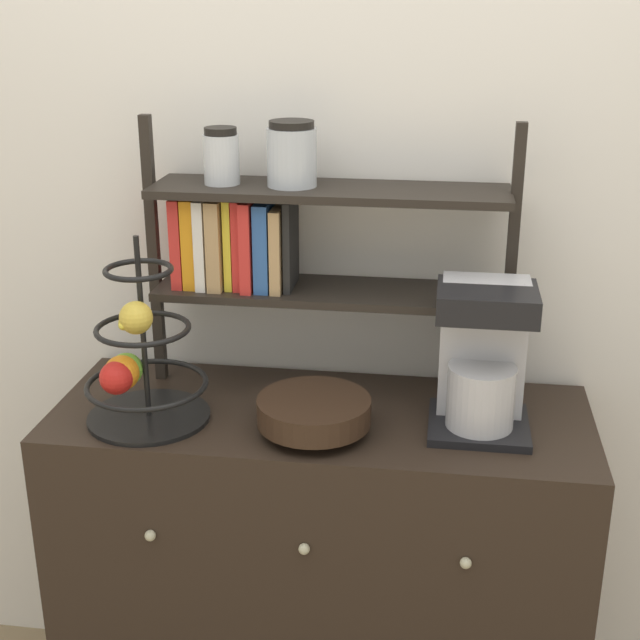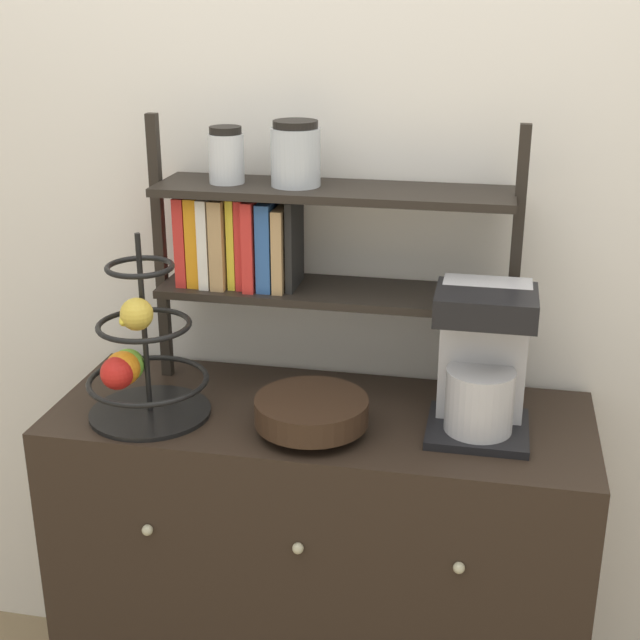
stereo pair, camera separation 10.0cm
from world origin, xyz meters
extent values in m
cube|color=silver|center=(0.00, 0.50, 1.30)|extent=(7.00, 0.05, 2.60)
cube|color=black|center=(0.00, 0.23, 0.45)|extent=(1.20, 0.46, 0.90)
sphere|color=#B2AD8C|center=(-0.33, -0.01, 0.70)|extent=(0.02, 0.02, 0.02)
sphere|color=#B2AD8C|center=(0.00, -0.01, 0.70)|extent=(0.02, 0.02, 0.02)
sphere|color=#B2AD8C|center=(0.33, -0.01, 0.70)|extent=(0.02, 0.02, 0.02)
cube|color=black|center=(0.35, 0.20, 0.91)|extent=(0.21, 0.20, 0.02)
cube|color=#B7B7BC|center=(0.35, 0.26, 1.07)|extent=(0.18, 0.08, 0.30)
cylinder|color=#B7B7BC|center=(0.35, 0.18, 0.99)|extent=(0.14, 0.14, 0.13)
cube|color=black|center=(0.35, 0.19, 1.19)|extent=(0.20, 0.16, 0.06)
cylinder|color=black|center=(-0.37, 0.14, 0.91)|extent=(0.27, 0.27, 0.01)
cylinder|color=black|center=(-0.37, 0.14, 1.11)|extent=(0.01, 0.01, 0.40)
torus|color=black|center=(-0.37, 0.14, 0.98)|extent=(0.27, 0.27, 0.01)
torus|color=black|center=(-0.37, 0.14, 1.11)|extent=(0.20, 0.20, 0.01)
torus|color=black|center=(-0.37, 0.14, 1.24)|extent=(0.15, 0.15, 0.01)
sphere|color=red|center=(-0.41, 0.09, 1.02)|extent=(0.07, 0.07, 0.07)
sphere|color=#6BAD33|center=(-0.41, 0.14, 1.02)|extent=(0.07, 0.07, 0.07)
sphere|color=orange|center=(-0.41, 0.11, 1.02)|extent=(0.08, 0.08, 0.08)
ellipsoid|color=yellow|center=(-0.40, 0.16, 1.13)|extent=(0.05, 0.15, 0.04)
sphere|color=gold|center=(-0.37, 0.11, 1.15)|extent=(0.07, 0.07, 0.07)
cylinder|color=black|center=(0.00, 0.13, 0.91)|extent=(0.13, 0.13, 0.02)
cylinder|color=black|center=(0.00, 0.13, 0.95)|extent=(0.24, 0.24, 0.05)
cube|color=black|center=(-0.41, 0.36, 1.21)|extent=(0.02, 0.02, 0.63)
cube|color=black|center=(0.40, 0.36, 1.21)|extent=(0.02, 0.02, 0.63)
cube|color=black|center=(0.00, 0.36, 1.14)|extent=(0.79, 0.20, 0.02)
cube|color=black|center=(0.00, 0.36, 1.37)|extent=(0.79, 0.20, 0.02)
cube|color=red|center=(-0.34, 0.36, 1.25)|extent=(0.02, 0.14, 0.20)
cube|color=orange|center=(-0.31, 0.36, 1.25)|extent=(0.03, 0.14, 0.20)
cube|color=white|center=(-0.28, 0.36, 1.25)|extent=(0.02, 0.15, 0.20)
cube|color=tan|center=(-0.25, 0.36, 1.25)|extent=(0.03, 0.16, 0.20)
cube|color=yellow|center=(-0.22, 0.36, 1.25)|extent=(0.02, 0.12, 0.20)
cube|color=red|center=(-0.20, 0.36, 1.25)|extent=(0.02, 0.13, 0.20)
cube|color=red|center=(-0.18, 0.36, 1.25)|extent=(0.02, 0.16, 0.20)
cube|color=#2D599E|center=(-0.14, 0.36, 1.25)|extent=(0.03, 0.15, 0.20)
cube|color=tan|center=(-0.11, 0.36, 1.24)|extent=(0.02, 0.15, 0.19)
cube|color=black|center=(-0.09, 0.36, 1.25)|extent=(0.02, 0.12, 0.20)
cylinder|color=silver|center=(-0.24, 0.36, 1.43)|extent=(0.08, 0.08, 0.11)
cylinder|color=black|center=(-0.24, 0.36, 1.50)|extent=(0.07, 0.07, 0.02)
cylinder|color=silver|center=(-0.08, 0.36, 1.44)|extent=(0.11, 0.11, 0.13)
cylinder|color=black|center=(-0.08, 0.36, 1.51)|extent=(0.10, 0.10, 0.02)
camera|label=1|loc=(0.26, -1.54, 1.79)|focal=50.00mm
camera|label=2|loc=(0.36, -1.52, 1.79)|focal=50.00mm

